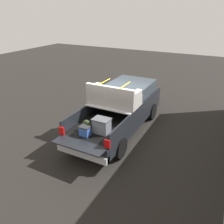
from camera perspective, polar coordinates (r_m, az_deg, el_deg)
name	(u,v)px	position (r m, az deg, el deg)	size (l,w,h in m)	color
ground_plane	(118,130)	(9.90, 1.61, -4.51)	(40.00, 40.00, 0.00)	black
pickup_truck	(122,107)	(9.76, 2.54, 1.19)	(6.05, 2.06, 2.23)	black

